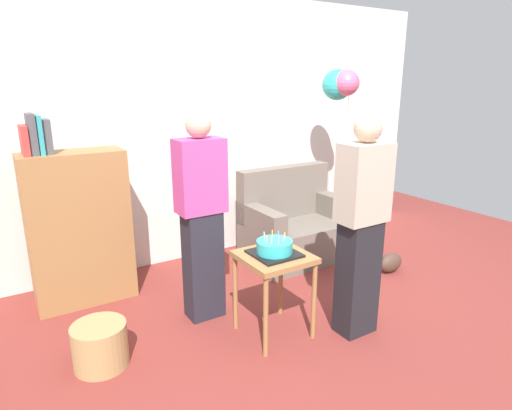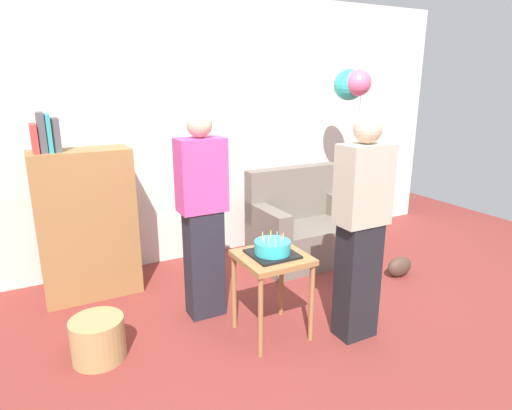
{
  "view_description": "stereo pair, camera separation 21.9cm",
  "coord_description": "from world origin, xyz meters",
  "px_view_note": "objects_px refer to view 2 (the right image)",
  "views": [
    {
      "loc": [
        -1.92,
        -2.14,
        1.85
      ],
      "look_at": [
        -0.25,
        0.52,
        0.95
      ],
      "focal_mm": 30.62,
      "sensor_mm": 36.0,
      "label": 1
    },
    {
      "loc": [
        -1.73,
        -2.25,
        1.85
      ],
      "look_at": [
        -0.25,
        0.52,
        0.95
      ],
      "focal_mm": 30.62,
      "sensor_mm": 36.0,
      "label": 2
    }
  ],
  "objects_px": {
    "birthday_cake": "(272,248)",
    "wicker_basket": "(98,339)",
    "couch": "(303,228)",
    "side_table": "(272,268)",
    "bookshelf": "(86,222)",
    "balloon_bunch": "(352,84)",
    "person_holding_cake": "(361,230)",
    "handbag": "(399,267)",
    "person_blowing_candles": "(203,217)"
  },
  "relations": [
    {
      "from": "birthday_cake",
      "to": "wicker_basket",
      "type": "distance_m",
      "value": 1.35
    },
    {
      "from": "couch",
      "to": "side_table",
      "type": "bearing_deg",
      "value": -132.82
    },
    {
      "from": "bookshelf",
      "to": "balloon_bunch",
      "type": "distance_m",
      "value": 2.91
    },
    {
      "from": "birthday_cake",
      "to": "balloon_bunch",
      "type": "height_order",
      "value": "balloon_bunch"
    },
    {
      "from": "couch",
      "to": "balloon_bunch",
      "type": "distance_m",
      "value": 1.57
    },
    {
      "from": "person_holding_cake",
      "to": "handbag",
      "type": "relative_size",
      "value": 5.82
    },
    {
      "from": "handbag",
      "to": "person_holding_cake",
      "type": "bearing_deg",
      "value": -151.2
    },
    {
      "from": "person_blowing_candles",
      "to": "wicker_basket",
      "type": "bearing_deg",
      "value": -176.46
    },
    {
      "from": "person_blowing_candles",
      "to": "handbag",
      "type": "xyz_separation_m",
      "value": [
        1.93,
        -0.24,
        -0.73
      ]
    },
    {
      "from": "bookshelf",
      "to": "balloon_bunch",
      "type": "relative_size",
      "value": 0.82
    },
    {
      "from": "birthday_cake",
      "to": "handbag",
      "type": "xyz_separation_m",
      "value": [
        1.6,
        0.28,
        -0.59
      ]
    },
    {
      "from": "wicker_basket",
      "to": "balloon_bunch",
      "type": "height_order",
      "value": "balloon_bunch"
    },
    {
      "from": "person_holding_cake",
      "to": "balloon_bunch",
      "type": "distance_m",
      "value": 2.0
    },
    {
      "from": "person_blowing_candles",
      "to": "wicker_basket",
      "type": "height_order",
      "value": "person_blowing_candles"
    },
    {
      "from": "bookshelf",
      "to": "person_blowing_candles",
      "type": "distance_m",
      "value": 1.11
    },
    {
      "from": "birthday_cake",
      "to": "side_table",
      "type": "bearing_deg",
      "value": 16.65
    },
    {
      "from": "couch",
      "to": "birthday_cake",
      "type": "relative_size",
      "value": 3.44
    },
    {
      "from": "handbag",
      "to": "balloon_bunch",
      "type": "xyz_separation_m",
      "value": [
        -0.02,
        0.83,
        1.71
      ]
    },
    {
      "from": "person_holding_cake",
      "to": "wicker_basket",
      "type": "relative_size",
      "value": 4.53
    },
    {
      "from": "balloon_bunch",
      "to": "person_blowing_candles",
      "type": "bearing_deg",
      "value": -162.7
    },
    {
      "from": "person_holding_cake",
      "to": "handbag",
      "type": "bearing_deg",
      "value": -120.75
    },
    {
      "from": "couch",
      "to": "person_blowing_candles",
      "type": "height_order",
      "value": "person_blowing_candles"
    },
    {
      "from": "bookshelf",
      "to": "side_table",
      "type": "height_order",
      "value": "bookshelf"
    },
    {
      "from": "person_blowing_candles",
      "to": "person_holding_cake",
      "type": "bearing_deg",
      "value": -54.28
    },
    {
      "from": "wicker_basket",
      "to": "side_table",
      "type": "bearing_deg",
      "value": -13.59
    },
    {
      "from": "wicker_basket",
      "to": "handbag",
      "type": "bearing_deg",
      "value": -0.19
    },
    {
      "from": "couch",
      "to": "balloon_bunch",
      "type": "relative_size",
      "value": 0.56
    },
    {
      "from": "person_blowing_candles",
      "to": "person_holding_cake",
      "type": "relative_size",
      "value": 1.0
    },
    {
      "from": "couch",
      "to": "side_table",
      "type": "height_order",
      "value": "couch"
    },
    {
      "from": "bookshelf",
      "to": "handbag",
      "type": "bearing_deg",
      "value": -20.94
    },
    {
      "from": "person_holding_cake",
      "to": "person_blowing_candles",
      "type": "bearing_deg",
      "value": -12.78
    },
    {
      "from": "birthday_cake",
      "to": "handbag",
      "type": "height_order",
      "value": "birthday_cake"
    },
    {
      "from": "couch",
      "to": "side_table",
      "type": "relative_size",
      "value": 1.72
    },
    {
      "from": "birthday_cake",
      "to": "wicker_basket",
      "type": "height_order",
      "value": "birthday_cake"
    },
    {
      "from": "side_table",
      "to": "handbag",
      "type": "xyz_separation_m",
      "value": [
        1.6,
        0.28,
        -0.44
      ]
    },
    {
      "from": "bookshelf",
      "to": "person_holding_cake",
      "type": "distance_m",
      "value": 2.3
    },
    {
      "from": "person_holding_cake",
      "to": "bookshelf",
      "type": "bearing_deg",
      "value": -14.13
    },
    {
      "from": "bookshelf",
      "to": "handbag",
      "type": "height_order",
      "value": "bookshelf"
    },
    {
      "from": "couch",
      "to": "balloon_bunch",
      "type": "xyz_separation_m",
      "value": [
        0.55,
        0.0,
        1.47
      ]
    },
    {
      "from": "birthday_cake",
      "to": "person_blowing_candles",
      "type": "relative_size",
      "value": 0.2
    },
    {
      "from": "side_table",
      "to": "person_blowing_candles",
      "type": "xyz_separation_m",
      "value": [
        -0.33,
        0.52,
        0.29
      ]
    },
    {
      "from": "person_blowing_candles",
      "to": "wicker_basket",
      "type": "xyz_separation_m",
      "value": [
        -0.88,
        -0.23,
        -0.68
      ]
    },
    {
      "from": "side_table",
      "to": "wicker_basket",
      "type": "height_order",
      "value": "side_table"
    },
    {
      "from": "couch",
      "to": "birthday_cake",
      "type": "bearing_deg",
      "value": -132.82
    },
    {
      "from": "birthday_cake",
      "to": "wicker_basket",
      "type": "xyz_separation_m",
      "value": [
        -1.2,
        0.29,
        -0.54
      ]
    },
    {
      "from": "couch",
      "to": "balloon_bunch",
      "type": "bearing_deg",
      "value": 0.34
    },
    {
      "from": "wicker_basket",
      "to": "balloon_bunch",
      "type": "xyz_separation_m",
      "value": [
        2.78,
        0.82,
        1.66
      ]
    },
    {
      "from": "couch",
      "to": "handbag",
      "type": "height_order",
      "value": "couch"
    },
    {
      "from": "couch",
      "to": "balloon_bunch",
      "type": "height_order",
      "value": "balloon_bunch"
    },
    {
      "from": "bookshelf",
      "to": "handbag",
      "type": "relative_size",
      "value": 5.75
    }
  ]
}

